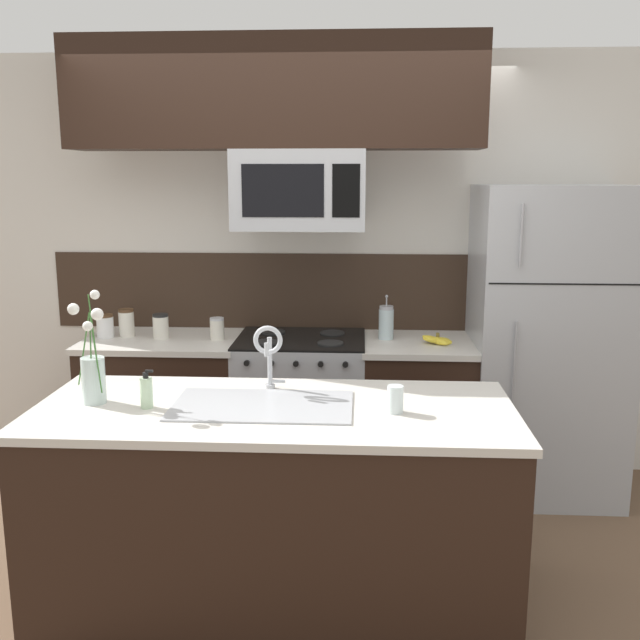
{
  "coord_description": "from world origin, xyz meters",
  "views": [
    {
      "loc": [
        0.36,
        -3.21,
        1.87
      ],
      "look_at": [
        0.15,
        0.27,
        1.16
      ],
      "focal_mm": 40.0,
      "sensor_mm": 36.0,
      "label": 1
    }
  ],
  "objects_px": {
    "stove_range": "(301,412)",
    "microwave": "(300,190)",
    "storage_jar_medium": "(126,323)",
    "storage_jar_squat": "(217,329)",
    "dish_soap_bottle": "(146,392)",
    "banana_bunch": "(438,340)",
    "flower_vase": "(93,374)",
    "sink_faucet": "(269,349)",
    "storage_jar_tall": "(105,326)",
    "drinking_glass": "(395,399)",
    "storage_jar_short": "(161,326)",
    "french_press": "(386,323)",
    "refrigerator": "(545,343)"
  },
  "relations": [
    {
      "from": "drinking_glass",
      "to": "storage_jar_tall",
      "type": "bearing_deg",
      "value": 142.3
    },
    {
      "from": "drinking_glass",
      "to": "flower_vase",
      "type": "relative_size",
      "value": 0.23
    },
    {
      "from": "banana_bunch",
      "to": "dish_soap_bottle",
      "type": "xyz_separation_m",
      "value": [
        -1.34,
        -1.24,
        0.05
      ]
    },
    {
      "from": "storage_jar_tall",
      "to": "french_press",
      "type": "distance_m",
      "value": 1.69
    },
    {
      "from": "stove_range",
      "to": "microwave",
      "type": "relative_size",
      "value": 1.25
    },
    {
      "from": "storage_jar_squat",
      "to": "flower_vase",
      "type": "xyz_separation_m",
      "value": [
        -0.28,
        -1.23,
        0.06
      ]
    },
    {
      "from": "storage_jar_tall",
      "to": "dish_soap_bottle",
      "type": "bearing_deg",
      "value": -63.6
    },
    {
      "from": "storage_jar_short",
      "to": "french_press",
      "type": "bearing_deg",
      "value": 2.84
    },
    {
      "from": "sink_faucet",
      "to": "dish_soap_bottle",
      "type": "relative_size",
      "value": 1.85
    },
    {
      "from": "storage_jar_medium",
      "to": "storage_jar_squat",
      "type": "height_order",
      "value": "storage_jar_medium"
    },
    {
      "from": "microwave",
      "to": "banana_bunch",
      "type": "height_order",
      "value": "microwave"
    },
    {
      "from": "microwave",
      "to": "french_press",
      "type": "bearing_deg",
      "value": 9.09
    },
    {
      "from": "stove_range",
      "to": "storage_jar_squat",
      "type": "height_order",
      "value": "storage_jar_squat"
    },
    {
      "from": "drinking_glass",
      "to": "flower_vase",
      "type": "bearing_deg",
      "value": 177.59
    },
    {
      "from": "banana_bunch",
      "to": "drinking_glass",
      "type": "bearing_deg",
      "value": -103.63
    },
    {
      "from": "storage_jar_tall",
      "to": "sink_faucet",
      "type": "distance_m",
      "value": 1.53
    },
    {
      "from": "refrigerator",
      "to": "storage_jar_short",
      "type": "height_order",
      "value": "refrigerator"
    },
    {
      "from": "storage_jar_tall",
      "to": "banana_bunch",
      "type": "xyz_separation_m",
      "value": [
        1.98,
        -0.06,
        -0.05
      ]
    },
    {
      "from": "storage_jar_medium",
      "to": "drinking_glass",
      "type": "height_order",
      "value": "storage_jar_medium"
    },
    {
      "from": "stove_range",
      "to": "drinking_glass",
      "type": "distance_m",
      "value": 1.48
    },
    {
      "from": "storage_jar_squat",
      "to": "sink_faucet",
      "type": "distance_m",
      "value": 1.11
    },
    {
      "from": "banana_bunch",
      "to": "french_press",
      "type": "height_order",
      "value": "french_press"
    },
    {
      "from": "refrigerator",
      "to": "flower_vase",
      "type": "xyz_separation_m",
      "value": [
        -2.22,
        -1.27,
        0.13
      ]
    },
    {
      "from": "stove_range",
      "to": "banana_bunch",
      "type": "height_order",
      "value": "banana_bunch"
    },
    {
      "from": "storage_jar_tall",
      "to": "storage_jar_squat",
      "type": "xyz_separation_m",
      "value": [
        0.69,
        -0.02,
        -0.0
      ]
    },
    {
      "from": "storage_jar_squat",
      "to": "dish_soap_bottle",
      "type": "height_order",
      "value": "dish_soap_bottle"
    },
    {
      "from": "refrigerator",
      "to": "french_press",
      "type": "xyz_separation_m",
      "value": [
        -0.93,
        0.04,
        0.1
      ]
    },
    {
      "from": "french_press",
      "to": "sink_faucet",
      "type": "distance_m",
      "value": 1.23
    },
    {
      "from": "microwave",
      "to": "sink_faucet",
      "type": "xyz_separation_m",
      "value": [
        -0.06,
        -1.01,
        -0.68
      ]
    },
    {
      "from": "microwave",
      "to": "storage_jar_squat",
      "type": "distance_m",
      "value": 0.95
    },
    {
      "from": "storage_jar_medium",
      "to": "drinking_glass",
      "type": "distance_m",
      "value": 2.06
    },
    {
      "from": "storage_jar_medium",
      "to": "storage_jar_squat",
      "type": "bearing_deg",
      "value": -5.66
    },
    {
      "from": "banana_bunch",
      "to": "flower_vase",
      "type": "distance_m",
      "value": 1.98
    },
    {
      "from": "stove_range",
      "to": "sink_faucet",
      "type": "xyz_separation_m",
      "value": [
        -0.06,
        -1.03,
        0.65
      ]
    },
    {
      "from": "refrigerator",
      "to": "drinking_glass",
      "type": "xyz_separation_m",
      "value": [
        -0.94,
        -1.32,
        0.06
      ]
    },
    {
      "from": "storage_jar_squat",
      "to": "flower_vase",
      "type": "relative_size",
      "value": 0.27
    },
    {
      "from": "stove_range",
      "to": "dish_soap_bottle",
      "type": "height_order",
      "value": "dish_soap_bottle"
    },
    {
      "from": "microwave",
      "to": "storage_jar_medium",
      "type": "relative_size",
      "value": 4.44
    },
    {
      "from": "flower_vase",
      "to": "french_press",
      "type": "bearing_deg",
      "value": 45.39
    },
    {
      "from": "microwave",
      "to": "french_press",
      "type": "distance_m",
      "value": 0.93
    },
    {
      "from": "storage_jar_tall",
      "to": "sink_faucet",
      "type": "bearing_deg",
      "value": -42.51
    },
    {
      "from": "storage_jar_short",
      "to": "dish_soap_bottle",
      "type": "distance_m",
      "value": 1.33
    },
    {
      "from": "storage_jar_short",
      "to": "flower_vase",
      "type": "xyz_separation_m",
      "value": [
        0.06,
        -1.24,
        0.06
      ]
    },
    {
      "from": "refrigerator",
      "to": "storage_jar_tall",
      "type": "distance_m",
      "value": 2.62
    },
    {
      "from": "sink_faucet",
      "to": "stove_range",
      "type": "bearing_deg",
      "value": 86.9
    },
    {
      "from": "refrigerator",
      "to": "dish_soap_bottle",
      "type": "xyz_separation_m",
      "value": [
        -1.98,
        -1.32,
        0.07
      ]
    },
    {
      "from": "storage_jar_tall",
      "to": "storage_jar_medium",
      "type": "xyz_separation_m",
      "value": [
        0.12,
        0.04,
        0.01
      ]
    },
    {
      "from": "storage_jar_squat",
      "to": "flower_vase",
      "type": "distance_m",
      "value": 1.26
    },
    {
      "from": "microwave",
      "to": "refrigerator",
      "type": "height_order",
      "value": "microwave"
    },
    {
      "from": "stove_range",
      "to": "sink_faucet",
      "type": "distance_m",
      "value": 1.22
    }
  ]
}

